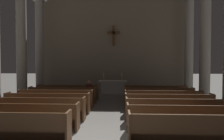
{
  "coord_description": "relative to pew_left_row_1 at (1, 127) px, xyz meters",
  "views": [
    {
      "loc": [
        0.61,
        -5.19,
        2.27
      ],
      "look_at": [
        0.0,
        8.15,
        1.86
      ],
      "focal_mm": 30.13,
      "sensor_mm": 36.0,
      "label": 1
    }
  ],
  "objects": [
    {
      "name": "pew_right_row_4",
      "position": [
        5.58,
        3.38,
        0.0
      ],
      "size": [
        3.93,
        0.5,
        0.95
      ],
      "color": "brown",
      "rests_on": "ground"
    },
    {
      "name": "pew_right_row_3",
      "position": [
        5.58,
        2.26,
        0.0
      ],
      "size": [
        3.93,
        0.5,
        0.95
      ],
      "color": "brown",
      "rests_on": "ground"
    },
    {
      "name": "candlestick_left",
      "position": [
        2.09,
        9.31,
        0.72
      ],
      "size": [
        0.16,
        0.16,
        0.6
      ],
      "color": "#B79338",
      "rests_on": "altar"
    },
    {
      "name": "lone_worshipper",
      "position": [
        1.58,
        5.68,
        0.22
      ],
      "size": [
        0.32,
        0.43,
        1.32
      ],
      "color": "#26262B",
      "rests_on": "ground"
    },
    {
      "name": "pew_right_row_2",
      "position": [
        5.58,
        1.13,
        0.0
      ],
      "size": [
        3.93,
        0.5,
        0.95
      ],
      "color": "brown",
      "rests_on": "ground"
    },
    {
      "name": "pew_left_row_2",
      "position": [
        0.0,
        1.13,
        0.0
      ],
      "size": [
        3.93,
        0.5,
        0.95
      ],
      "color": "brown",
      "rests_on": "ground"
    },
    {
      "name": "pew_left_row_3",
      "position": [
        0.0,
        2.26,
        0.0
      ],
      "size": [
        3.93,
        0.5,
        0.95
      ],
      "color": "brown",
      "rests_on": "ground"
    },
    {
      "name": "pew_left_row_1",
      "position": [
        0.0,
        0.0,
        0.0
      ],
      "size": [
        3.93,
        0.5,
        0.95
      ],
      "color": "brown",
      "rests_on": "ground"
    },
    {
      "name": "candlestick_right",
      "position": [
        3.49,
        9.31,
        0.72
      ],
      "size": [
        0.16,
        0.16,
        0.6
      ],
      "color": "#B79338",
      "rests_on": "altar"
    },
    {
      "name": "column_left_fourth",
      "position": [
        -3.17,
        9.84,
        3.21
      ],
      "size": [
        0.98,
        0.98,
        7.55
      ],
      "color": "#9E998E",
      "rests_on": "ground"
    },
    {
      "name": "pew_right_row_7",
      "position": [
        5.58,
        6.77,
        0.0
      ],
      "size": [
        3.93,
        0.5,
        0.95
      ],
      "color": "brown",
      "rests_on": "ground"
    },
    {
      "name": "pew_left_row_6",
      "position": [
        0.0,
        5.64,
        0.0
      ],
      "size": [
        3.93,
        0.5,
        0.95
      ],
      "color": "brown",
      "rests_on": "ground"
    },
    {
      "name": "column_right_fourth",
      "position": [
        8.75,
        9.84,
        3.21
      ],
      "size": [
        0.98,
        0.98,
        7.55
      ],
      "color": "#9E998E",
      "rests_on": "ground"
    },
    {
      "name": "pew_right_row_1",
      "position": [
        5.58,
        0.0,
        0.0
      ],
      "size": [
        3.93,
        0.5,
        0.95
      ],
      "color": "brown",
      "rests_on": "ground"
    },
    {
      "name": "pew_left_row_5",
      "position": [
        0.0,
        4.51,
        0.0
      ],
      "size": [
        3.93,
        0.5,
        0.95
      ],
      "color": "brown",
      "rests_on": "ground"
    },
    {
      "name": "pew_left_row_7",
      "position": [
        0.0,
        6.77,
        0.0
      ],
      "size": [
        3.93,
        0.5,
        0.95
      ],
      "color": "brown",
      "rests_on": "ground"
    },
    {
      "name": "pew_right_row_6",
      "position": [
        5.58,
        5.64,
        0.0
      ],
      "size": [
        3.93,
        0.5,
        0.95
      ],
      "color": "brown",
      "rests_on": "ground"
    },
    {
      "name": "pew_left_row_4",
      "position": [
        0.0,
        3.38,
        0.0
      ],
      "size": [
        3.93,
        0.5,
        0.95
      ],
      "color": "brown",
      "rests_on": "ground"
    },
    {
      "name": "column_right_third",
      "position": [
        8.75,
        7.04,
        3.21
      ],
      "size": [
        0.98,
        0.98,
        7.55
      ],
      "color": "#9E998E",
      "rests_on": "ground"
    },
    {
      "name": "pew_right_row_5",
      "position": [
        5.58,
        4.51,
        0.0
      ],
      "size": [
        3.93,
        0.5,
        0.95
      ],
      "color": "brown",
      "rests_on": "ground"
    },
    {
      "name": "apse_with_cross",
      "position": [
        2.79,
        11.24,
        3.81
      ],
      "size": [
        12.96,
        0.45,
        8.58
      ],
      "color": "gray",
      "rests_on": "ground"
    },
    {
      "name": "altar",
      "position": [
        2.79,
        9.31,
        0.06
      ],
      "size": [
        2.2,
        0.9,
        1.01
      ],
      "color": "#A8A399",
      "rests_on": "ground"
    },
    {
      "name": "column_left_third",
      "position": [
        -3.17,
        7.04,
        3.21
      ],
      "size": [
        0.98,
        0.98,
        7.55
      ],
      "color": "#9E998E",
      "rests_on": "ground"
    }
  ]
}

